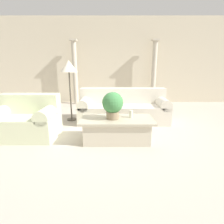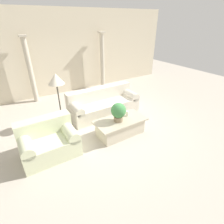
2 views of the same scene
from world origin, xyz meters
The scene contains 10 objects.
ground_plane centered at (0.00, 0.00, 0.00)m, with size 16.00×16.00×0.00m, color #BCB2A3.
wall_back centered at (0.00, 3.43, 1.60)m, with size 10.00×0.06×3.20m.
sofa_long centered at (0.33, 0.84, 0.34)m, with size 2.26×0.87×0.84m.
loveseat centered at (-1.71, -0.19, 0.35)m, with size 1.23×0.87×0.84m.
coffee_table centered at (0.13, -0.43, 0.23)m, with size 1.38×0.71×0.44m.
potted_plant centered at (0.05, -0.44, 0.72)m, with size 0.39×0.39×0.51m.
pillar_candle centered at (0.41, -0.36, 0.51)m, with size 0.07×0.07×0.14m.
floor_lamp centered at (-1.05, 0.92, 1.34)m, with size 0.43×0.43×1.55m.
column_left centered at (-1.35, 3.09, 1.20)m, with size 0.25×0.25×2.35m.
column_right centered at (1.61, 3.09, 1.20)m, with size 0.25×0.25×2.35m.
Camera 2 is at (-2.20, -3.68, 2.83)m, focal length 28.00 mm.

